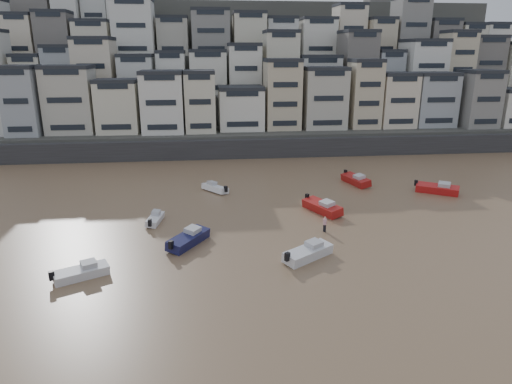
{
  "coord_description": "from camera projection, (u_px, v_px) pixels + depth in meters",
  "views": [
    {
      "loc": [
        4.31,
        -18.28,
        19.06
      ],
      "look_at": [
        9.67,
        30.0,
        4.0
      ],
      "focal_mm": 32.0,
      "sensor_mm": 36.0,
      "label": 1
    }
  ],
  "objects": [
    {
      "name": "boat_f",
      "position": [
        155.0,
        218.0,
        52.72
      ],
      "size": [
        2.12,
        4.48,
        1.17
      ],
      "primitive_type": null,
      "rotation": [
        0.0,
        0.0,
        1.4
      ],
      "color": "white",
      "rests_on": "ground"
    },
    {
      "name": "boat_a",
      "position": [
        308.0,
        251.0,
        43.53
      ],
      "size": [
        5.97,
        4.95,
        1.61
      ],
      "primitive_type": null,
      "rotation": [
        0.0,
        0.0,
        0.6
      ],
      "color": "silver",
      "rests_on": "ground"
    },
    {
      "name": "boat_g",
      "position": [
        438.0,
        187.0,
        63.59
      ],
      "size": [
        6.25,
        5.05,
        1.68
      ],
      "primitive_type": null,
      "rotation": [
        0.0,
        0.0,
        -0.58
      ],
      "color": "#B41616",
      "rests_on": "ground"
    },
    {
      "name": "boat_h",
      "position": [
        215.0,
        187.0,
        64.41
      ],
      "size": [
        4.25,
        4.72,
        1.31
      ],
      "primitive_type": null,
      "rotation": [
        0.0,
        0.0,
        2.25
      ],
      "color": "white",
      "rests_on": "ground"
    },
    {
      "name": "boat_e",
      "position": [
        322.0,
        205.0,
        56.11
      ],
      "size": [
        4.61,
        6.58,
        1.72
      ],
      "primitive_type": null,
      "rotation": [
        0.0,
        0.0,
        -1.12
      ],
      "color": "#A11613",
      "rests_on": "ground"
    },
    {
      "name": "boat_i",
      "position": [
        356.0,
        179.0,
        67.99
      ],
      "size": [
        3.52,
        6.36,
        1.65
      ],
      "primitive_type": null,
      "rotation": [
        0.0,
        0.0,
        -1.3
      ],
      "color": "maroon",
      "rests_on": "ground"
    },
    {
      "name": "harbor_wall",
      "position": [
        237.0,
        148.0,
        84.79
      ],
      "size": [
        140.0,
        3.0,
        3.5
      ],
      "primitive_type": "cube",
      "color": "#38383A",
      "rests_on": "ground"
    },
    {
      "name": "person_pink",
      "position": [
        325.0,
        224.0,
        50.04
      ],
      "size": [
        0.44,
        0.44,
        1.74
      ],
      "primitive_type": null,
      "color": "#D2949F",
      "rests_on": "ground"
    },
    {
      "name": "boat_j",
      "position": [
        81.0,
        271.0,
        39.78
      ],
      "size": [
        5.25,
        3.76,
        1.38
      ],
      "primitive_type": null,
      "rotation": [
        0.0,
        0.0,
        0.47
      ],
      "color": "silver",
      "rests_on": "ground"
    },
    {
      "name": "hillside",
      "position": [
        244.0,
        75.0,
        119.77
      ],
      "size": [
        141.04,
        66.0,
        50.0
      ],
      "color": "#4C4C47",
      "rests_on": "ground"
    },
    {
      "name": "boat_c",
      "position": [
        188.0,
        237.0,
        46.66
      ],
      "size": [
        4.97,
        6.12,
        1.64
      ],
      "primitive_type": null,
      "rotation": [
        0.0,
        0.0,
        0.99
      ],
      "color": "#151744",
      "rests_on": "ground"
    }
  ]
}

